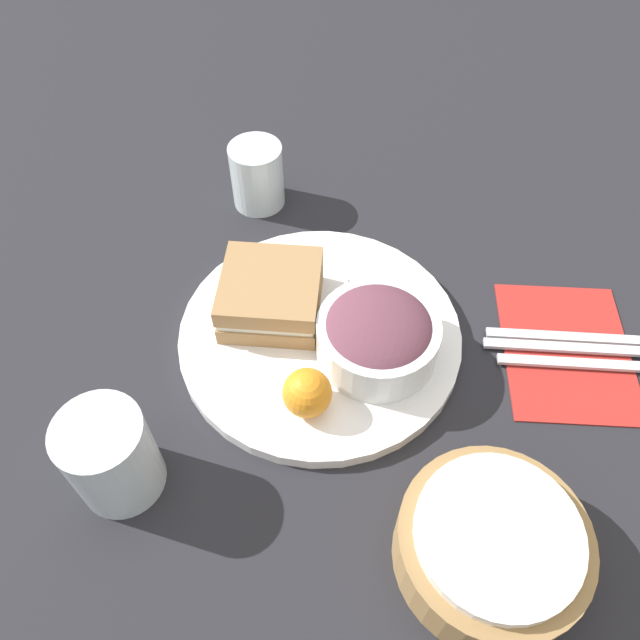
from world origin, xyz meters
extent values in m
plane|color=#232328|center=(0.00, 0.00, 0.00)|extent=(4.00, 4.00, 0.00)
cylinder|color=white|center=(0.00, 0.00, 0.01)|extent=(0.32, 0.32, 0.02)
cube|color=#A37A4C|center=(0.06, -0.03, 0.03)|extent=(0.11, 0.11, 0.02)
cube|color=silver|center=(0.06, -0.03, 0.04)|extent=(0.11, 0.11, 0.01)
cube|color=#A37A4C|center=(0.06, -0.03, 0.06)|extent=(0.11, 0.11, 0.02)
cylinder|color=white|center=(-0.06, 0.03, 0.04)|extent=(0.13, 0.13, 0.05)
ellipsoid|color=brown|center=(-0.06, 0.03, 0.06)|extent=(0.12, 0.12, 0.05)
cylinder|color=#B7B7BC|center=(-0.05, -0.06, 0.03)|extent=(0.04, 0.04, 0.03)
sphere|color=orange|center=(0.01, 0.10, 0.04)|extent=(0.05, 0.05, 0.05)
cylinder|color=silver|center=(0.18, 0.18, 0.05)|extent=(0.08, 0.08, 0.10)
cylinder|color=#997547|center=(-0.16, 0.24, 0.03)|extent=(0.17, 0.17, 0.06)
cylinder|color=white|center=(-0.16, 0.24, 0.06)|extent=(0.14, 0.14, 0.01)
cube|color=#B22823|center=(-0.28, 0.00, 0.00)|extent=(0.14, 0.19, 0.00)
cube|color=silver|center=(-0.28, -0.01, 0.01)|extent=(0.18, 0.01, 0.01)
cube|color=silver|center=(-0.28, 0.00, 0.01)|extent=(0.19, 0.01, 0.01)
cube|color=silver|center=(-0.28, 0.02, 0.01)|extent=(0.16, 0.01, 0.01)
cylinder|color=silver|center=(0.10, -0.23, 0.04)|extent=(0.07, 0.07, 0.09)
camera|label=1|loc=(-0.02, 0.42, 0.59)|focal=35.00mm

